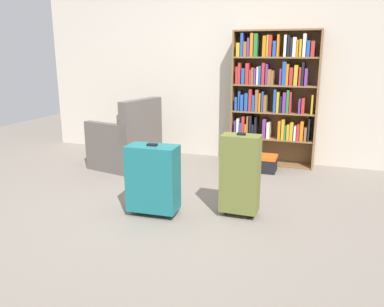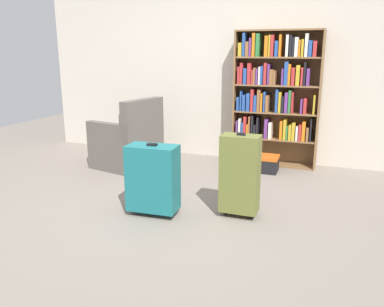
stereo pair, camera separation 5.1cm
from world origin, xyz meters
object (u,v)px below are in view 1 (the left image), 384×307
at_px(suitcase_teal, 153,178).
at_px(armchair, 127,143).
at_px(bookshelf, 273,93).
at_px(suitcase_olive, 240,174).
at_px(storage_box, 261,163).
at_px(mug, 167,170).

bearing_deg(suitcase_teal, armchair, 126.88).
xyz_separation_m(bookshelf, suitcase_olive, (-0.00, -1.84, -0.55)).
xyz_separation_m(storage_box, suitcase_teal, (-0.70, -1.70, 0.24)).
distance_m(bookshelf, armchair, 2.00).
distance_m(bookshelf, mug, 1.70).
bearing_deg(storage_box, suitcase_teal, -112.43).
height_order(mug, suitcase_teal, suitcase_teal).
bearing_deg(bookshelf, mug, -141.72).
height_order(bookshelf, suitcase_teal, bookshelf).
distance_m(armchair, storage_box, 1.74).
height_order(bookshelf, suitcase_olive, bookshelf).
distance_m(mug, suitcase_olive, 1.51).
relative_size(armchair, storage_box, 2.38).
distance_m(armchair, mug, 0.68).
height_order(mug, suitcase_olive, suitcase_olive).
bearing_deg(mug, suitcase_teal, -72.56).
bearing_deg(bookshelf, armchair, -156.18).
bearing_deg(bookshelf, storage_box, -97.94).
xyz_separation_m(suitcase_olive, suitcase_teal, (-0.75, -0.23, -0.05)).
height_order(storage_box, suitcase_teal, suitcase_teal).
xyz_separation_m(bookshelf, armchair, (-1.73, -0.77, -0.64)).
height_order(suitcase_olive, suitcase_teal, suitcase_olive).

